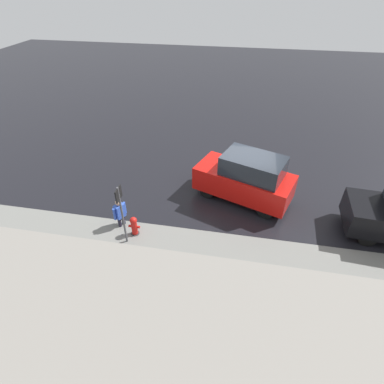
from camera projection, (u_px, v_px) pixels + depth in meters
ground_plane at (240, 193)px, 12.98m from camera, size 60.00×60.00×0.00m
kerb_strip at (234, 270)px, 9.66m from camera, size 24.00×3.20×0.04m
moving_hatchback at (246, 178)px, 12.10m from camera, size 4.25×2.95×2.06m
fire_hydrant at (134, 226)px, 10.75m from camera, size 0.42×0.31×0.80m
pedestrian at (120, 212)px, 10.95m from camera, size 0.38×0.51×1.22m
metal_railing at (300, 297)px, 8.06m from camera, size 7.91×0.04×1.05m
sign_post at (121, 208)px, 9.73m from camera, size 0.07×0.44×2.40m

